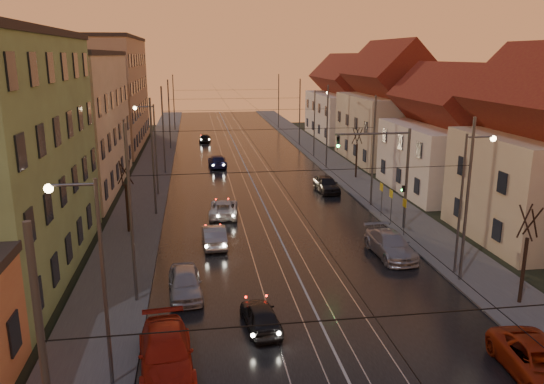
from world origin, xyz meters
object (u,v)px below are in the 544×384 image
parked_left_3 (185,283)px  driving_car_3 (217,161)px  street_lamp_3 (317,117)px  driving_car_1 (214,236)px  street_lamp_0 (93,265)px  parked_left_2 (166,353)px  driving_car_4 (205,138)px  street_lamp_2 (152,141)px  driving_car_2 (224,208)px  parked_right_1 (390,245)px  parked_right_2 (327,184)px  driving_car_0 (261,316)px  street_lamp_1 (467,191)px  traffic_light_mast (393,167)px  parked_right_0 (541,364)px

parked_left_3 → driving_car_3: bearing=80.8°
street_lamp_3 → driving_car_1: bearing=-114.8°
street_lamp_0 → parked_left_2: bearing=20.6°
driving_car_4 → street_lamp_2: bearing=85.7°
street_lamp_3 → driving_car_2: 26.41m
driving_car_1 → driving_car_2: (0.99, 6.43, -0.04)m
street_lamp_2 → parked_right_1: 23.06m
driving_car_3 → parked_right_2: (9.26, -12.46, 0.07)m
driving_car_4 → parked_left_3: (-2.17, -49.68, 0.09)m
parked_right_1 → driving_car_1: bearing=160.0°
driving_car_0 → parked_left_2: 4.87m
street_lamp_0 → driving_car_2: 22.31m
street_lamp_0 → driving_car_2: bearing=75.0°
driving_car_0 → driving_car_2: bearing=-93.4°
street_lamp_1 → driving_car_0: 13.40m
traffic_light_mast → parked_left_3: size_ratio=1.74×
driving_car_1 → driving_car_2: 6.51m
street_lamp_2 → parked_left_2: size_ratio=1.57×
driving_car_0 → parked_left_3: size_ratio=0.87×
street_lamp_0 → parked_right_1: 19.49m
parked_left_2 → street_lamp_0: bearing=-164.6°
street_lamp_1 → traffic_light_mast: (-1.11, 8.00, -0.29)m
driving_car_2 → parked_right_1: 13.80m
parked_left_2 → parked_right_1: 16.74m
driving_car_2 → driving_car_1: bearing=86.4°
street_lamp_2 → parked_left_2: bearing=-85.3°
street_lamp_2 → driving_car_4: size_ratio=2.22×
driving_car_2 → driving_car_3: (0.37, 18.54, 0.03)m
driving_car_3 → parked_left_2: bearing=82.1°
driving_car_2 → driving_car_3: 18.54m
parked_left_2 → parked_right_0: parked_left_2 is taller
street_lamp_3 → driving_car_3: size_ratio=1.76×
street_lamp_0 → driving_car_1: (4.68, 14.72, -4.21)m
street_lamp_0 → driving_car_3: size_ratio=1.76×
driving_car_3 → driving_car_4: size_ratio=1.26×
street_lamp_0 → parked_right_0: bearing=-6.7°
parked_right_0 → traffic_light_mast: bearing=92.1°
street_lamp_2 → driving_car_3: 13.82m
driving_car_1 → parked_right_1: bearing=160.0°
driving_car_3 → parked_right_1: 29.88m
street_lamp_0 → parked_left_2: (2.25, 0.85, -4.15)m
parked_left_2 → driving_car_4: bearing=81.9°
driving_car_2 → parked_right_0: 25.42m
driving_car_2 → parked_right_0: (10.68, -23.07, 0.07)m
street_lamp_3 → parked_left_3: bearing=-112.7°
street_lamp_1 → parked_left_3: size_ratio=1.93×
parked_right_2 → driving_car_3: bearing=124.2°
street_lamp_3 → street_lamp_2: bearing=-138.7°
driving_car_0 → parked_right_1: bearing=-144.8°
parked_right_0 → parked_right_1: size_ratio=1.00×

